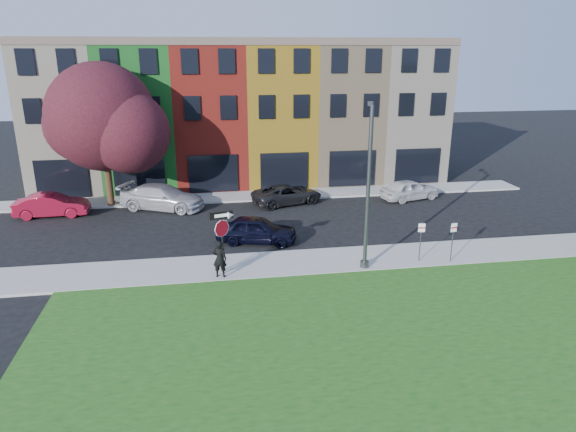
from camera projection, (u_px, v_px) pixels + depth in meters
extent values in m
plane|color=black|center=(342.00, 290.00, 21.81)|extent=(120.00, 120.00, 0.00)
cube|color=gray|center=(366.00, 258.00, 24.91)|extent=(40.00, 3.00, 0.12)
cube|color=gray|center=(244.00, 196.00, 35.42)|extent=(40.00, 2.40, 0.12)
cube|color=beige|center=(73.00, 117.00, 37.89)|extent=(5.00, 10.00, 10.00)
cube|color=#268D2E|center=(143.00, 115.00, 38.64)|extent=(5.00, 10.00, 10.00)
cube|color=#A2241B|center=(210.00, 114.00, 39.40)|extent=(5.00, 10.00, 10.00)
cube|color=gold|center=(274.00, 113.00, 40.16)|extent=(5.00, 10.00, 10.00)
cube|color=#9B8364|center=(336.00, 112.00, 40.92)|extent=(5.00, 10.00, 10.00)
cube|color=#BDB29F|center=(396.00, 110.00, 41.68)|extent=(5.00, 10.00, 10.00)
cube|color=black|center=(249.00, 172.00, 36.12)|extent=(30.00, 0.12, 2.60)
cylinder|color=black|center=(222.00, 243.00, 22.97)|extent=(0.08, 0.08, 2.75)
cylinder|color=white|center=(222.00, 228.00, 22.74)|extent=(0.79, 0.22, 0.81)
cylinder|color=maroon|center=(222.00, 228.00, 22.72)|extent=(0.75, 0.20, 0.77)
cube|color=black|center=(221.00, 215.00, 22.56)|extent=(1.03, 0.29, 0.34)
cube|color=white|center=(221.00, 216.00, 22.53)|extent=(0.65, 0.18, 0.14)
imported|color=black|center=(220.00, 259.00, 22.52)|extent=(0.82, 0.70, 1.70)
imported|color=black|center=(257.00, 230.00, 26.92)|extent=(3.83, 5.05, 1.43)
imported|color=maroon|center=(52.00, 205.00, 31.21)|extent=(1.71, 4.37, 1.41)
imported|color=#B3B3B8|center=(162.00, 197.00, 32.61)|extent=(5.92, 6.90, 1.56)
imported|color=black|center=(287.00, 194.00, 33.78)|extent=(4.73, 5.83, 1.29)
imported|color=silver|center=(410.00, 190.00, 34.71)|extent=(3.73, 4.91, 1.39)
cylinder|color=#45484A|center=(368.00, 190.00, 22.65)|extent=(0.18, 0.18, 7.39)
cylinder|color=#45484A|center=(364.00, 264.00, 23.75)|extent=(0.40, 0.40, 0.30)
cylinder|color=#45484A|center=(371.00, 105.00, 22.48)|extent=(0.67, 1.96, 0.12)
cube|color=#45484A|center=(371.00, 104.00, 23.53)|extent=(0.39, 0.60, 0.16)
cylinder|color=#45484A|center=(420.00, 242.00, 24.22)|extent=(0.05, 0.05, 1.94)
cube|color=white|center=(422.00, 228.00, 23.98)|extent=(0.32, 0.07, 0.42)
cube|color=maroon|center=(422.00, 228.00, 23.96)|extent=(0.32, 0.06, 0.06)
cylinder|color=#45484A|center=(452.00, 242.00, 24.13)|extent=(0.05, 0.05, 1.99)
cube|color=white|center=(454.00, 228.00, 23.88)|extent=(0.32, 0.08, 0.42)
cube|color=maroon|center=(454.00, 228.00, 23.86)|extent=(0.32, 0.07, 0.06)
cylinder|color=#322210|center=(109.00, 180.00, 32.82)|extent=(0.44, 0.44, 3.32)
sphere|color=black|center=(102.00, 117.00, 31.58)|extent=(6.66, 6.66, 6.66)
sphere|color=black|center=(129.00, 132.00, 31.15)|extent=(5.00, 5.00, 5.00)
sphere|color=black|center=(82.00, 126.00, 32.65)|extent=(4.66, 4.66, 4.66)
sphere|color=black|center=(107.00, 97.00, 31.90)|extent=(4.00, 4.00, 4.00)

